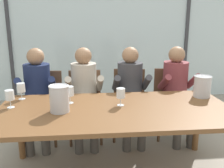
{
  "coord_description": "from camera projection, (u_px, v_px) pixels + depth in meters",
  "views": [
    {
      "loc": [
        -0.25,
        -2.27,
        1.56
      ],
      "look_at": [
        0.0,
        0.35,
        0.87
      ],
      "focal_mm": 40.79,
      "sensor_mm": 36.0,
      "label": 1
    }
  ],
  "objects": [
    {
      "name": "ground",
      "position": [
        108.0,
        132.0,
        3.56
      ],
      "size": [
        14.0,
        14.0,
        0.0
      ],
      "primitive_type": "plane",
      "color": "#9E9384"
    },
    {
      "name": "window_glass_panel",
      "position": [
        101.0,
        32.0,
        4.81
      ],
      "size": [
        7.44,
        0.03,
        2.6
      ],
      "primitive_type": "cube",
      "color": "silver",
      "rests_on": "ground"
    },
    {
      "name": "window_mullion_left",
      "position": [
        9.0,
        32.0,
        4.63
      ],
      "size": [
        0.06,
        0.06,
        2.6
      ],
      "primitive_type": "cube",
      "color": "#38383D",
      "rests_on": "ground"
    },
    {
      "name": "window_mullion_right",
      "position": [
        187.0,
        32.0,
        4.94
      ],
      "size": [
        0.06,
        0.06,
        2.6
      ],
      "primitive_type": "cube",
      "color": "#38383D",
      "rests_on": "ground"
    },
    {
      "name": "hillside_vineyard",
      "position": [
        95.0,
        39.0,
        8.04
      ],
      "size": [
        13.44,
        2.4,
        1.82
      ],
      "primitive_type": "cube",
      "color": "#386633",
      "rests_on": "ground"
    },
    {
      "name": "dining_table",
      "position": [
        115.0,
        115.0,
        2.43
      ],
      "size": [
        2.24,
        1.06,
        0.72
      ],
      "color": "brown",
      "rests_on": "ground"
    },
    {
      "name": "chair_near_curtain",
      "position": [
        45.0,
        100.0,
        3.31
      ],
      "size": [
        0.49,
        0.49,
        0.89
      ],
      "rotation": [
        0.0,
        0.0,
        -0.13
      ],
      "color": "brown",
      "rests_on": "ground"
    },
    {
      "name": "chair_left_of_center",
      "position": [
        85.0,
        99.0,
        3.34
      ],
      "size": [
        0.45,
        0.45,
        0.89
      ],
      "rotation": [
        0.0,
        0.0,
        0.01
      ],
      "color": "brown",
      "rests_on": "ground"
    },
    {
      "name": "chair_center",
      "position": [
        129.0,
        97.0,
        3.42
      ],
      "size": [
        0.5,
        0.5,
        0.89
      ],
      "rotation": [
        0.0,
        0.0,
        -0.14
      ],
      "color": "brown",
      "rests_on": "ground"
    },
    {
      "name": "chair_right_of_center",
      "position": [
        170.0,
        97.0,
        3.45
      ],
      "size": [
        0.48,
        0.48,
        0.89
      ],
      "rotation": [
        0.0,
        0.0,
        -0.09
      ],
      "color": "brown",
      "rests_on": "ground"
    },
    {
      "name": "person_navy_polo",
      "position": [
        37.0,
        91.0,
        3.12
      ],
      "size": [
        0.48,
        0.63,
        1.21
      ],
      "rotation": [
        0.0,
        0.0,
        0.08
      ],
      "color": "#192347",
      "rests_on": "ground"
    },
    {
      "name": "person_beige_jumper",
      "position": [
        84.0,
        89.0,
        3.17
      ],
      "size": [
        0.48,
        0.62,
        1.21
      ],
      "rotation": [
        0.0,
        0.0,
        0.05
      ],
      "color": "#B7AD9E",
      "rests_on": "ground"
    },
    {
      "name": "person_charcoal_jacket",
      "position": [
        131.0,
        88.0,
        3.22
      ],
      "size": [
        0.46,
        0.61,
        1.21
      ],
      "rotation": [
        0.0,
        0.0,
        -0.0
      ],
      "color": "#38383D",
      "rests_on": "ground"
    },
    {
      "name": "person_maroon_top",
      "position": [
        177.0,
        87.0,
        3.28
      ],
      "size": [
        0.47,
        0.62,
        1.21
      ],
      "rotation": [
        0.0,
        0.0,
        0.04
      ],
      "color": "brown",
      "rests_on": "ground"
    },
    {
      "name": "ice_bucket_primary",
      "position": [
        202.0,
        86.0,
        2.75
      ],
      "size": [
        0.19,
        0.19,
        0.23
      ],
      "color": "#B7B7BC",
      "rests_on": "dining_table"
    },
    {
      "name": "ice_bucket_secondary",
      "position": [
        59.0,
        98.0,
        2.31
      ],
      "size": [
        0.18,
        0.18,
        0.25
      ],
      "color": "#B7B7BC",
      "rests_on": "dining_table"
    },
    {
      "name": "wine_glass_by_left_taster",
      "position": [
        21.0,
        88.0,
        2.67
      ],
      "size": [
        0.08,
        0.08,
        0.17
      ],
      "color": "silver",
      "rests_on": "dining_table"
    },
    {
      "name": "wine_glass_near_bucket",
      "position": [
        10.0,
        96.0,
        2.41
      ],
      "size": [
        0.08,
        0.08,
        0.17
      ],
      "color": "silver",
      "rests_on": "dining_table"
    },
    {
      "name": "wine_glass_center_pour",
      "position": [
        121.0,
        94.0,
        2.48
      ],
      "size": [
        0.08,
        0.08,
        0.17
      ],
      "color": "silver",
      "rests_on": "dining_table"
    },
    {
      "name": "wine_glass_by_right_taster",
      "position": [
        70.0,
        92.0,
        2.54
      ],
      "size": [
        0.08,
        0.08,
        0.17
      ],
      "color": "silver",
      "rests_on": "dining_table"
    }
  ]
}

